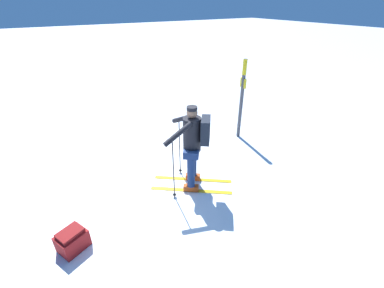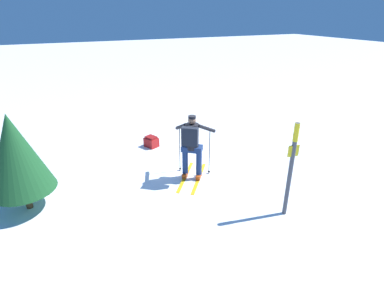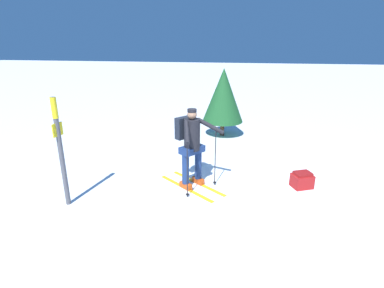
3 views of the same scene
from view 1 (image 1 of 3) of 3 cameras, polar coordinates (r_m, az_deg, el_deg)
ground_plane at (r=5.47m, az=-8.42°, el=-8.77°), size 80.00×80.00×0.00m
skier at (r=4.82m, az=0.30°, el=0.29°), size 1.58×1.36×1.72m
dropped_backpack at (r=4.54m, az=-25.07°, el=-18.80°), size 0.51×0.46×0.35m
trail_marker at (r=6.86m, az=11.08°, el=10.93°), size 0.10×0.24×2.10m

